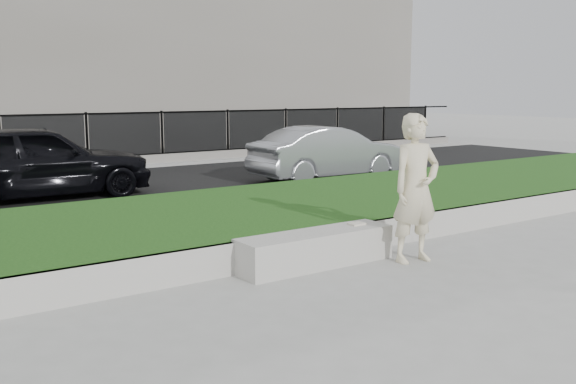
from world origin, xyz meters
TOP-DOWN VIEW (x-y plane):
  - ground at (0.00, 0.00)m, footprint 90.00×90.00m
  - grass_bank at (0.00, 3.00)m, footprint 34.00×4.00m
  - grass_kerb at (0.00, 1.04)m, footprint 34.00×0.08m
  - street at (0.00, 8.50)m, footprint 34.00×7.00m
  - far_pavement at (0.00, 13.00)m, footprint 34.00×3.00m
  - iron_fence at (0.00, 12.00)m, footprint 32.00×0.30m
  - stone_bench at (0.88, 0.80)m, footprint 2.14×0.53m
  - man at (2.06, 0.25)m, footprint 0.75×0.54m
  - book at (1.59, 0.84)m, footprint 0.22×0.16m
  - car_dark at (-0.77, 7.86)m, footprint 4.52×1.89m
  - car_silver at (5.84, 6.80)m, footprint 3.95×1.43m

SIDE VIEW (x-z plane):
  - ground at x=0.00m, z-range 0.00..0.00m
  - street at x=0.00m, z-range 0.00..0.04m
  - far_pavement at x=0.00m, z-range 0.00..0.12m
  - grass_bank at x=0.00m, z-range 0.00..0.40m
  - grass_kerb at x=0.00m, z-range 0.00..0.40m
  - stone_bench at x=0.88m, z-range 0.00..0.44m
  - book at x=1.59m, z-range 0.44..0.46m
  - iron_fence at x=0.00m, z-range -0.21..1.29m
  - car_silver at x=5.84m, z-range 0.04..1.34m
  - car_dark at x=-0.77m, z-range 0.04..1.57m
  - man at x=2.06m, z-range 0.00..1.91m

